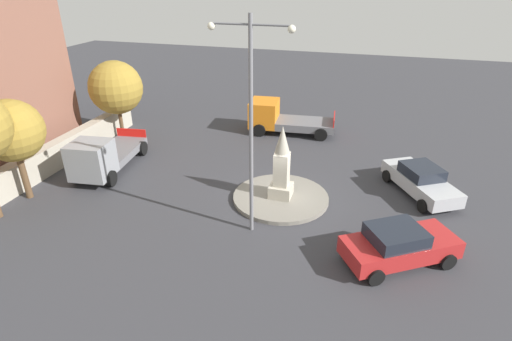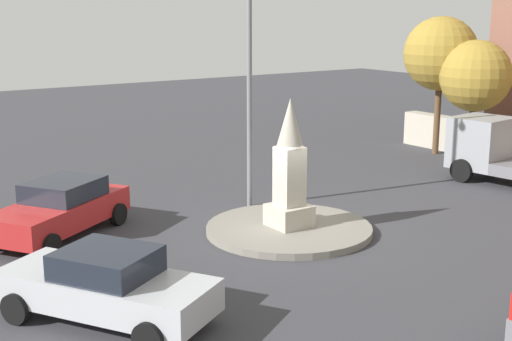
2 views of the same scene
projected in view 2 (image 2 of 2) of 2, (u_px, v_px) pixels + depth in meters
ground_plane at (289, 232)px, 19.69m from camera, size 80.00×80.00×0.00m
traffic_island at (289, 229)px, 19.67m from camera, size 4.65×4.65×0.19m
monument at (290, 170)px, 19.29m from camera, size 1.05×1.05×3.59m
streetlamp at (249, 39)px, 21.14m from camera, size 3.15×0.28×8.77m
car_red_passing at (60, 208)px, 19.22m from camera, size 4.60×3.84×1.54m
car_silver_waiting at (106, 285)px, 13.94m from camera, size 3.75×4.69×1.50m
truck_grey_parked_right at (505, 154)px, 25.05m from camera, size 2.82×5.74×2.28m
tree_near_wall at (441, 54)px, 29.45m from camera, size 3.11×3.11×5.84m
tree_far_corner at (476, 76)px, 28.17m from camera, size 2.88×2.88×4.93m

